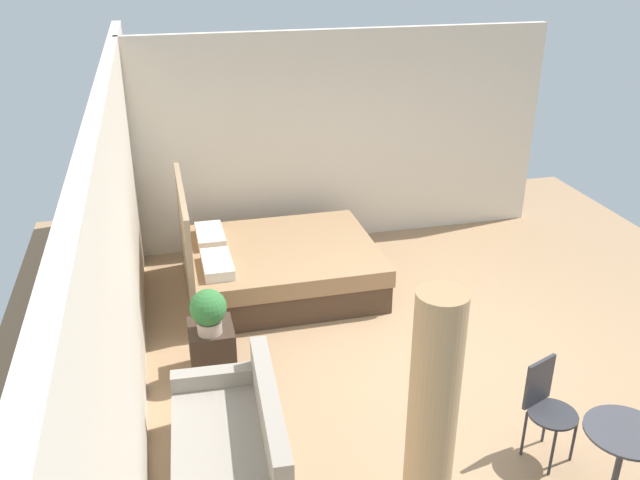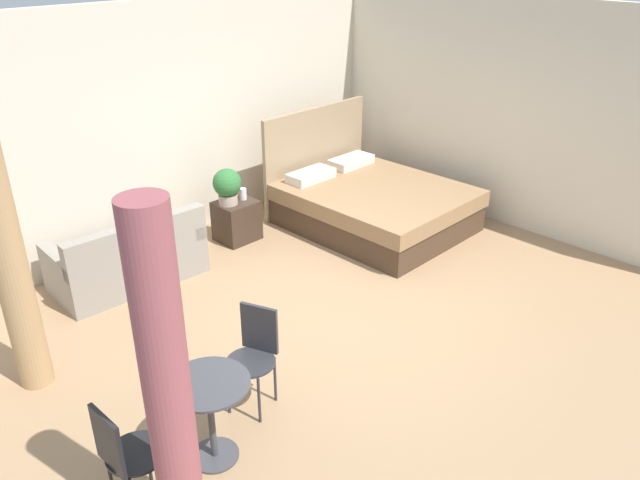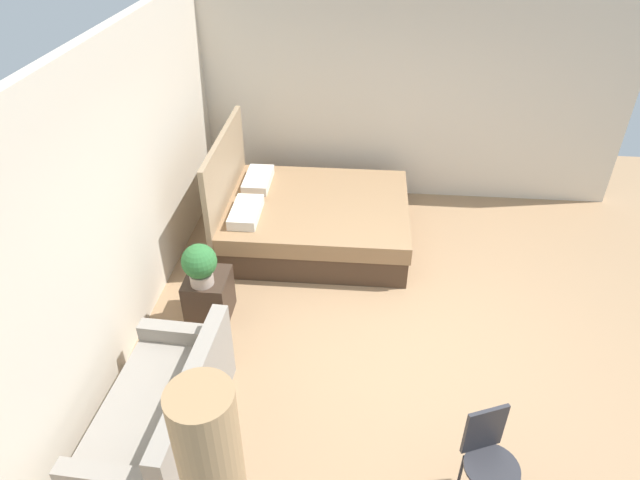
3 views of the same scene
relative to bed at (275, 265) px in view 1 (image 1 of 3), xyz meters
The scene contains 11 objects.
ground_plane 2.10m from the bed, 144.53° to the right, with size 9.11×8.64×0.02m, color #9E7A56.
wall_back 2.59m from the bed, 136.32° to the left, with size 9.11×0.12×2.85m, color beige.
wall_right 2.13m from the bed, 41.51° to the right, with size 0.12×5.64×2.85m, color beige.
bed is the anchor object (origin of this frame).
couch 3.16m from the bed, 163.74° to the left, with size 1.61×0.91×0.81m.
nightstand 1.77m from the bed, 149.37° to the left, with size 0.48×0.43×0.51m.
potted_plant 1.91m from the bed, 150.62° to the left, with size 0.35×0.35×0.45m.
vase 1.69m from the bed, 147.35° to the left, with size 0.09×0.09×0.14m.
balcony_table 4.37m from the bed, 154.55° to the right, with size 0.60×0.60×0.69m.
cafe_chair_near_window 3.70m from the bed, 153.91° to the right, with size 0.52×0.52×0.87m.
curtain_right 4.58m from the bed, behind, with size 0.27×0.27×2.37m.
Camera 1 is at (-5.47, 2.40, 3.99)m, focal length 37.97 mm.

